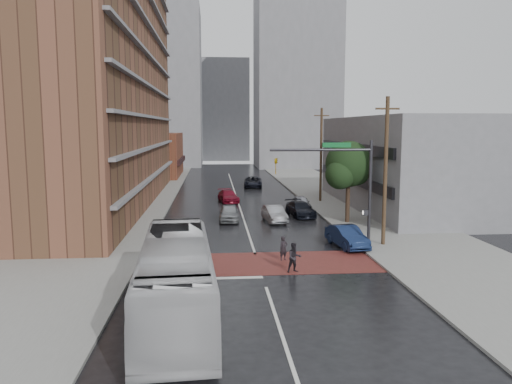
{
  "coord_description": "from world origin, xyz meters",
  "views": [
    {
      "loc": [
        -2.56,
        -28.12,
        8.02
      ],
      "look_at": [
        0.37,
        6.31,
        3.5
      ],
      "focal_mm": 35.0,
      "sensor_mm": 36.0,
      "label": 1
    }
  ],
  "objects": [
    {
      "name": "ground",
      "position": [
        0.0,
        0.0,
        0.0
      ],
      "size": [
        160.0,
        160.0,
        0.0
      ],
      "primitive_type": "plane",
      "color": "black",
      "rests_on": "ground"
    },
    {
      "name": "signal_mast",
      "position": [
        5.85,
        2.5,
        4.73
      ],
      "size": [
        6.5,
        0.3,
        7.2
      ],
      "color": "#2D2D33",
      "rests_on": "ground"
    },
    {
      "name": "car_travel_c",
      "position": [
        -1.04,
        24.97,
        0.63
      ],
      "size": [
        2.49,
        4.59,
        1.26
      ],
      "primitive_type": "imported",
      "rotation": [
        0.0,
        0.0,
        0.17
      ],
      "color": "maroon",
      "rests_on": "ground"
    },
    {
      "name": "pedestrian_b",
      "position": [
        1.84,
        -1.5,
        0.83
      ],
      "size": [
        0.92,
        0.78,
        1.67
      ],
      "primitive_type": "imported",
      "rotation": [
        0.0,
        0.0,
        0.2
      ],
      "color": "black",
      "rests_on": "ground"
    },
    {
      "name": "apartment_block",
      "position": [
        -14.0,
        24.0,
        14.0
      ],
      "size": [
        10.0,
        44.0,
        28.0
      ],
      "primitive_type": "cube",
      "color": "brown",
      "rests_on": "ground"
    },
    {
      "name": "utility_pole_near",
      "position": [
        8.8,
        4.0,
        5.14
      ],
      "size": [
        1.6,
        0.26,
        10.0
      ],
      "color": "#473321",
      "rests_on": "ground"
    },
    {
      "name": "crosswalk",
      "position": [
        0.0,
        0.5,
        0.01
      ],
      "size": [
        14.0,
        5.0,
        0.02
      ],
      "primitive_type": "cube",
      "color": "maroon",
      "rests_on": "ground"
    },
    {
      "name": "car_parked_far",
      "position": [
        5.95,
        19.61,
        0.65
      ],
      "size": [
        1.56,
        3.83,
        1.3
      ],
      "primitive_type": "imported",
      "rotation": [
        0.0,
        0.0,
        0.01
      ],
      "color": "#AEAFB6",
      "rests_on": "ground"
    },
    {
      "name": "distant_tower_west",
      "position": [
        -14.0,
        78.0,
        16.0
      ],
      "size": [
        18.0,
        16.0,
        32.0
      ],
      "primitive_type": "cube",
      "color": "gray",
      "rests_on": "ground"
    },
    {
      "name": "sidewalk_west",
      "position": [
        -11.5,
        25.0,
        0.07
      ],
      "size": [
        9.0,
        90.0,
        0.15
      ],
      "primitive_type": "cube",
      "color": "gray",
      "rests_on": "ground"
    },
    {
      "name": "car_parked_near",
      "position": [
        6.3,
        4.0,
        0.72
      ],
      "size": [
        2.2,
        4.54,
        1.43
      ],
      "primitive_type": "imported",
      "rotation": [
        0.0,
        0.0,
        0.16
      ],
      "color": "#15244A",
      "rests_on": "ground"
    },
    {
      "name": "suv_travel",
      "position": [
        2.66,
        37.96,
        0.7
      ],
      "size": [
        2.75,
        5.24,
        1.41
      ],
      "primitive_type": "imported",
      "rotation": [
        0.0,
        0.0,
        -0.08
      ],
      "color": "black",
      "rests_on": "ground"
    },
    {
      "name": "sidewalk_east",
      "position": [
        11.5,
        25.0,
        0.07
      ],
      "size": [
        9.0,
        90.0,
        0.15
      ],
      "primitive_type": "cube",
      "color": "gray",
      "rests_on": "ground"
    },
    {
      "name": "car_travel_a",
      "position": [
        -1.3,
        14.08,
        0.71
      ],
      "size": [
        1.81,
        4.2,
        1.41
      ],
      "primitive_type": "imported",
      "rotation": [
        0.0,
        0.0,
        -0.03
      ],
      "color": "#9A9EA2",
      "rests_on": "ground"
    },
    {
      "name": "car_travel_b",
      "position": [
        2.52,
        13.29,
        0.69
      ],
      "size": [
        1.96,
        4.32,
        1.38
      ],
      "primitive_type": "imported",
      "rotation": [
        0.0,
        0.0,
        0.13
      ],
      "color": "#A4A6AC",
      "rests_on": "ground"
    },
    {
      "name": "distant_tower_center",
      "position": [
        0.0,
        95.0,
        12.0
      ],
      "size": [
        12.0,
        10.0,
        24.0
      ],
      "primitive_type": "cube",
      "color": "gray",
      "rests_on": "ground"
    },
    {
      "name": "transit_bus",
      "position": [
        -4.19,
        -7.69,
        1.71
      ],
      "size": [
        3.6,
        12.41,
        3.42
      ],
      "primitive_type": "imported",
      "rotation": [
        0.0,
        0.0,
        0.06
      ],
      "color": "#BBBABD",
      "rests_on": "ground"
    },
    {
      "name": "building_east",
      "position": [
        16.5,
        20.0,
        4.5
      ],
      "size": [
        11.0,
        26.0,
        9.0
      ],
      "primitive_type": "cube",
      "color": "gray",
      "rests_on": "ground"
    },
    {
      "name": "distant_tower_east",
      "position": [
        14.0,
        72.0,
        18.0
      ],
      "size": [
        16.0,
        14.0,
        36.0
      ],
      "primitive_type": "cube",
      "color": "gray",
      "rests_on": "ground"
    },
    {
      "name": "pedestrian_a",
      "position": [
        1.59,
        1.02,
        0.74
      ],
      "size": [
        0.63,
        0.54,
        1.47
      ],
      "primitive_type": "imported",
      "rotation": [
        0.0,
        0.0,
        0.42
      ],
      "color": "black",
      "rests_on": "ground"
    },
    {
      "name": "car_parked_mid",
      "position": [
        5.2,
        15.78,
        0.66
      ],
      "size": [
        2.53,
        4.78,
        1.32
      ],
      "primitive_type": "imported",
      "rotation": [
        0.0,
        0.0,
        0.16
      ],
      "color": "black",
      "rests_on": "ground"
    },
    {
      "name": "storefront_west",
      "position": [
        -12.0,
        54.0,
        3.5
      ],
      "size": [
        8.0,
        16.0,
        7.0
      ],
      "primitive_type": "cube",
      "color": "brown",
      "rests_on": "ground"
    },
    {
      "name": "street_tree",
      "position": [
        8.52,
        12.03,
        4.73
      ],
      "size": [
        4.2,
        4.1,
        6.9
      ],
      "color": "#332319",
      "rests_on": "ground"
    },
    {
      "name": "utility_pole_far",
      "position": [
        8.8,
        24.0,
        5.14
      ],
      "size": [
        1.6,
        0.26,
        10.0
      ],
      "color": "#473321",
      "rests_on": "ground"
    }
  ]
}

